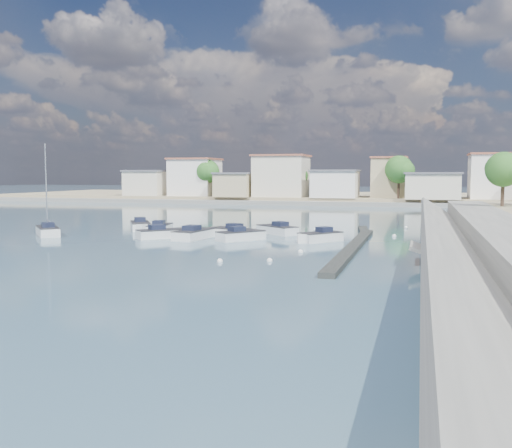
{
  "coord_description": "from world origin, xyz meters",
  "views": [
    {
      "loc": [
        12.0,
        -34.48,
        5.88
      ],
      "look_at": [
        -2.24,
        14.67,
        1.4
      ],
      "focal_mm": 40.0,
      "sensor_mm": 36.0,
      "label": 1
    }
  ],
  "objects_px": {
    "motorboat_d": "(319,238)",
    "motorboat_e": "(161,229)",
    "motorboat_g": "(140,226)",
    "motorboat_b": "(243,236)",
    "motorboat_h": "(164,234)",
    "motorboat_c": "(276,230)",
    "motorboat_f": "(229,233)",
    "motorboat_a": "(196,234)",
    "sailboat": "(47,231)"
  },
  "relations": [
    {
      "from": "motorboat_a",
      "to": "motorboat_d",
      "type": "distance_m",
      "value": 11.27
    },
    {
      "from": "motorboat_a",
      "to": "sailboat",
      "type": "xyz_separation_m",
      "value": [
        -15.0,
        -1.23,
        0.04
      ]
    },
    {
      "from": "motorboat_g",
      "to": "motorboat_h",
      "type": "xyz_separation_m",
      "value": [
        5.79,
        -6.41,
        -0.0
      ]
    },
    {
      "from": "motorboat_b",
      "to": "sailboat",
      "type": "height_order",
      "value": "sailboat"
    },
    {
      "from": "motorboat_g",
      "to": "motorboat_h",
      "type": "bearing_deg",
      "value": -47.95
    },
    {
      "from": "motorboat_e",
      "to": "motorboat_g",
      "type": "bearing_deg",
      "value": 151.24
    },
    {
      "from": "motorboat_f",
      "to": "motorboat_b",
      "type": "bearing_deg",
      "value": -48.75
    },
    {
      "from": "motorboat_d",
      "to": "motorboat_g",
      "type": "bearing_deg",
      "value": 165.07
    },
    {
      "from": "motorboat_d",
      "to": "motorboat_f",
      "type": "relative_size",
      "value": 0.86
    },
    {
      "from": "motorboat_d",
      "to": "motorboat_h",
      "type": "xyz_separation_m",
      "value": [
        -14.18,
        -1.09,
        0.0
      ]
    },
    {
      "from": "motorboat_e",
      "to": "motorboat_a",
      "type": "bearing_deg",
      "value": -36.68
    },
    {
      "from": "motorboat_d",
      "to": "motorboat_h",
      "type": "relative_size",
      "value": 0.93
    },
    {
      "from": "motorboat_a",
      "to": "motorboat_e",
      "type": "height_order",
      "value": "same"
    },
    {
      "from": "motorboat_c",
      "to": "motorboat_g",
      "type": "height_order",
      "value": "same"
    },
    {
      "from": "motorboat_a",
      "to": "motorboat_b",
      "type": "bearing_deg",
      "value": -0.27
    },
    {
      "from": "motorboat_g",
      "to": "sailboat",
      "type": "distance_m",
      "value": 9.48
    },
    {
      "from": "motorboat_h",
      "to": "sailboat",
      "type": "height_order",
      "value": "sailboat"
    },
    {
      "from": "motorboat_h",
      "to": "motorboat_b",
      "type": "bearing_deg",
      "value": 4.01
    },
    {
      "from": "motorboat_c",
      "to": "motorboat_h",
      "type": "distance_m",
      "value": 11.07
    },
    {
      "from": "motorboat_f",
      "to": "motorboat_g",
      "type": "relative_size",
      "value": 0.94
    },
    {
      "from": "motorboat_a",
      "to": "motorboat_h",
      "type": "height_order",
      "value": "same"
    },
    {
      "from": "motorboat_g",
      "to": "sailboat",
      "type": "xyz_separation_m",
      "value": [
        -6.28,
        -7.1,
        0.04
      ]
    },
    {
      "from": "motorboat_c",
      "to": "motorboat_e",
      "type": "bearing_deg",
      "value": -171.21
    },
    {
      "from": "motorboat_e",
      "to": "motorboat_d",
      "type": "bearing_deg",
      "value": -12.07
    },
    {
      "from": "motorboat_b",
      "to": "motorboat_c",
      "type": "xyz_separation_m",
      "value": [
        1.52,
        5.96,
        0.0
      ]
    },
    {
      "from": "motorboat_g",
      "to": "motorboat_b",
      "type": "bearing_deg",
      "value": -23.99
    },
    {
      "from": "motorboat_b",
      "to": "motorboat_e",
      "type": "distance_m",
      "value": 10.91
    },
    {
      "from": "motorboat_a",
      "to": "motorboat_b",
      "type": "distance_m",
      "value": 4.53
    },
    {
      "from": "motorboat_c",
      "to": "motorboat_h",
      "type": "xyz_separation_m",
      "value": [
        -8.97,
        -6.48,
        -0.0
      ]
    },
    {
      "from": "sailboat",
      "to": "motorboat_c",
      "type": "bearing_deg",
      "value": 18.81
    },
    {
      "from": "motorboat_g",
      "to": "sailboat",
      "type": "relative_size",
      "value": 0.57
    },
    {
      "from": "motorboat_d",
      "to": "motorboat_g",
      "type": "height_order",
      "value": "same"
    },
    {
      "from": "sailboat",
      "to": "motorboat_a",
      "type": "bearing_deg",
      "value": 4.7
    },
    {
      "from": "motorboat_a",
      "to": "motorboat_c",
      "type": "bearing_deg",
      "value": 44.48
    },
    {
      "from": "motorboat_b",
      "to": "motorboat_h",
      "type": "xyz_separation_m",
      "value": [
        -7.45,
        -0.52,
        0.0
      ]
    },
    {
      "from": "motorboat_d",
      "to": "motorboat_g",
      "type": "distance_m",
      "value": 20.66
    },
    {
      "from": "motorboat_e",
      "to": "sailboat",
      "type": "height_order",
      "value": "sailboat"
    },
    {
      "from": "motorboat_h",
      "to": "motorboat_g",
      "type": "bearing_deg",
      "value": 132.05
    },
    {
      "from": "motorboat_h",
      "to": "motorboat_f",
      "type": "bearing_deg",
      "value": 28.97
    },
    {
      "from": "motorboat_b",
      "to": "motorboat_d",
      "type": "distance_m",
      "value": 6.75
    },
    {
      "from": "motorboat_a",
      "to": "motorboat_h",
      "type": "distance_m",
      "value": 2.98
    },
    {
      "from": "motorboat_a",
      "to": "motorboat_e",
      "type": "bearing_deg",
      "value": 143.32
    },
    {
      "from": "motorboat_a",
      "to": "motorboat_h",
      "type": "bearing_deg",
      "value": -169.46
    },
    {
      "from": "motorboat_f",
      "to": "motorboat_g",
      "type": "height_order",
      "value": "same"
    },
    {
      "from": "motorboat_a",
      "to": "motorboat_f",
      "type": "height_order",
      "value": "same"
    },
    {
      "from": "motorboat_f",
      "to": "motorboat_a",
      "type": "bearing_deg",
      "value": -134.96
    },
    {
      "from": "motorboat_d",
      "to": "motorboat_e",
      "type": "height_order",
      "value": "same"
    },
    {
      "from": "motorboat_c",
      "to": "motorboat_h",
      "type": "relative_size",
      "value": 1.07
    },
    {
      "from": "motorboat_c",
      "to": "motorboat_f",
      "type": "xyz_separation_m",
      "value": [
        -3.64,
        -3.53,
        -0.0
      ]
    },
    {
      "from": "motorboat_c",
      "to": "sailboat",
      "type": "distance_m",
      "value": 22.23
    }
  ]
}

